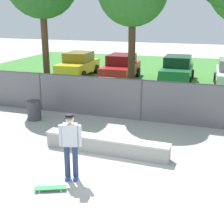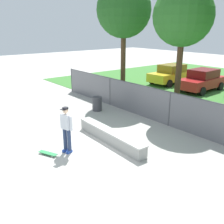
% 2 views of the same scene
% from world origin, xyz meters
% --- Properties ---
extents(ground_plane, '(80.00, 80.00, 0.00)m').
position_xyz_m(ground_plane, '(0.00, 0.00, 0.00)').
color(ground_plane, '#ADAAA3').
extents(concrete_ledge, '(4.13, 0.61, 0.53)m').
position_xyz_m(concrete_ledge, '(-0.30, 1.28, 0.27)').
color(concrete_ledge, '#999993').
rests_on(concrete_ledge, ground).
extents(skateboarder, '(0.58, 0.37, 1.84)m').
position_xyz_m(skateboarder, '(-0.62, -0.60, 1.03)').
color(skateboarder, '#2647A5').
rests_on(skateboarder, ground).
extents(skateboard, '(0.81, 0.51, 0.09)m').
position_xyz_m(skateboard, '(-0.87, -1.33, 0.07)').
color(skateboard, '#2D8C4C').
rests_on(skateboard, ground).
extents(chainlink_fence, '(18.88, 0.07, 1.74)m').
position_xyz_m(chainlink_fence, '(-0.00, 4.76, 0.95)').
color(chainlink_fence, '#4C4C51').
rests_on(chainlink_fence, ground).
extents(tree_near_left, '(3.38, 3.38, 7.39)m').
position_xyz_m(tree_near_left, '(-5.15, 6.21, 5.66)').
color(tree_near_left, '#47301E').
rests_on(tree_near_left, ground).
extents(tree_near_right, '(3.06, 3.06, 6.76)m').
position_xyz_m(tree_near_right, '(-0.89, 6.45, 5.19)').
color(tree_near_right, '#47301E').
rests_on(tree_near_right, ground).
extents(car_yellow, '(2.12, 4.25, 1.66)m').
position_xyz_m(car_yellow, '(-6.50, 12.90, 0.84)').
color(car_yellow, gold).
rests_on(car_yellow, ground).
extents(car_red, '(2.12, 4.25, 1.66)m').
position_xyz_m(car_red, '(-3.27, 12.63, 0.84)').
color(car_red, '#B21E1E').
rests_on(car_red, ground).
extents(trash_bin, '(0.56, 0.56, 0.83)m').
position_xyz_m(trash_bin, '(-4.26, 3.44, 0.41)').
color(trash_bin, '#3F3F44').
rests_on(trash_bin, ground).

